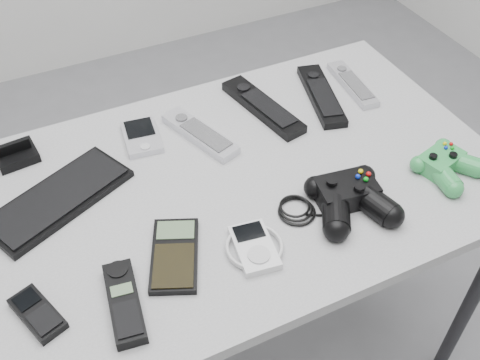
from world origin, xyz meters
name	(u,v)px	position (x,y,z in m)	size (l,w,h in m)	color
desk	(245,196)	(0.06, 0.08, 0.63)	(1.03, 0.66, 0.69)	gray
pda_keyboard	(59,198)	(-0.30, 0.17, 0.70)	(0.28, 0.12, 0.02)	black
dock_bracket	(15,151)	(-0.35, 0.33, 0.71)	(0.08, 0.07, 0.04)	black
pda	(142,136)	(-0.10, 0.27, 0.70)	(0.07, 0.11, 0.02)	silver
remote_silver_a	(200,133)	(0.02, 0.23, 0.70)	(0.05, 0.20, 0.02)	silver
remote_black_a	(263,106)	(0.19, 0.25, 0.70)	(0.06, 0.24, 0.02)	black
remote_black_b	(321,95)	(0.33, 0.24, 0.70)	(0.06, 0.23, 0.02)	black
remote_silver_b	(352,84)	(0.42, 0.24, 0.70)	(0.04, 0.19, 0.02)	#B6B5BC
mobile_phone	(37,313)	(-0.39, -0.07, 0.70)	(0.05, 0.11, 0.02)	black
cordless_handset	(124,302)	(-0.25, -0.11, 0.70)	(0.05, 0.16, 0.02)	black
calculator	(175,255)	(-0.15, -0.05, 0.70)	(0.08, 0.16, 0.02)	black
mp3_player	(254,247)	(-0.01, -0.10, 0.70)	(0.10, 0.11, 0.02)	silver
controller_black	(350,196)	(0.20, -0.08, 0.72)	(0.27, 0.17, 0.05)	black
controller_green	(446,163)	(0.43, -0.08, 0.71)	(0.13, 0.13, 0.04)	#217C3C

